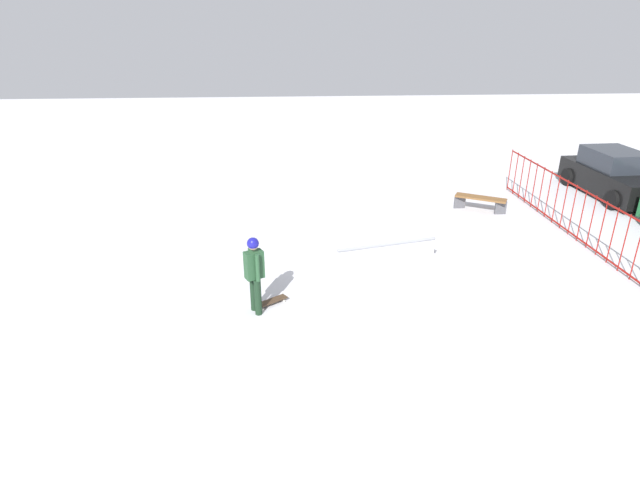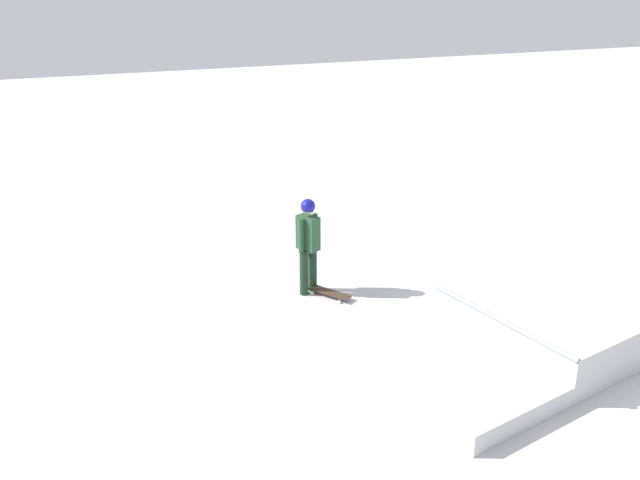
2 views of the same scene
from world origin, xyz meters
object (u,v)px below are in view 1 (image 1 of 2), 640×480
object	(u,v)px
skater	(254,270)
park_bench	(480,201)
parked_car_black	(613,175)
skateboard	(271,301)
skate_ramp	(367,239)

from	to	relation	value
skater	park_bench	bearing A→B (deg)	-167.32
skater	parked_car_black	world-z (taller)	skater
parked_car_black	skateboard	bearing A→B (deg)	-62.45
skater	parked_car_black	size ratio (longest dim) A/B	0.41
skate_ramp	skateboard	world-z (taller)	skate_ramp
skate_ramp	skateboard	distance (m)	3.79
skateboard	park_bench	distance (m)	8.71
skate_ramp	skater	bearing A→B (deg)	-56.28
skater	parked_car_black	distance (m)	14.13
skate_ramp	park_bench	world-z (taller)	skate_ramp
skater	parked_car_black	bearing A→B (deg)	-176.86
skateboard	park_bench	world-z (taller)	park_bench
skateboard	parked_car_black	distance (m)	13.74
skater	park_bench	distance (m)	9.14
skateboard	parked_car_black	bearing A→B (deg)	175.53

